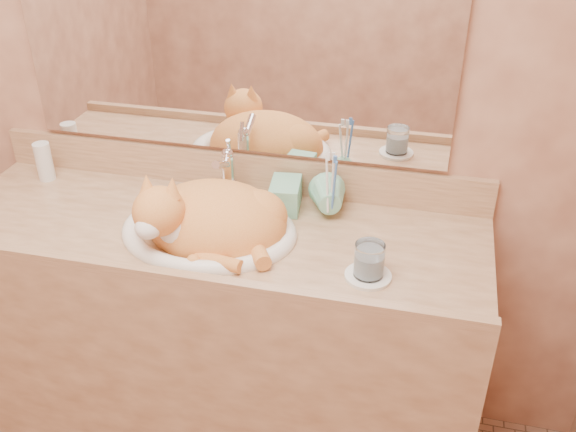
% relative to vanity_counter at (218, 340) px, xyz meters
% --- Properties ---
extents(wall_back, '(2.40, 0.02, 2.50)m').
position_rel_vanity_counter_xyz_m(wall_back, '(0.00, 0.28, 0.82)').
color(wall_back, '#8E5740').
rests_on(wall_back, ground).
extents(vanity_counter, '(1.60, 0.55, 0.85)m').
position_rel_vanity_counter_xyz_m(vanity_counter, '(0.00, 0.00, 0.00)').
color(vanity_counter, '#8A5E3E').
rests_on(vanity_counter, floor).
extents(mirror, '(1.30, 0.02, 0.80)m').
position_rel_vanity_counter_xyz_m(mirror, '(0.00, 0.26, 0.97)').
color(mirror, white).
rests_on(mirror, wall_back).
extents(sink_basin, '(0.54, 0.46, 0.16)m').
position_rel_vanity_counter_xyz_m(sink_basin, '(0.01, -0.02, 0.50)').
color(sink_basin, white).
rests_on(sink_basin, vanity_counter).
extents(faucet, '(0.09, 0.14, 0.19)m').
position_rel_vanity_counter_xyz_m(faucet, '(0.01, 0.17, 0.52)').
color(faucet, white).
rests_on(faucet, vanity_counter).
extents(cat, '(0.41, 0.34, 0.22)m').
position_rel_vanity_counter_xyz_m(cat, '(0.01, -0.04, 0.49)').
color(cat, orange).
rests_on(cat, sink_basin).
extents(soap_dispenser, '(0.10, 0.10, 0.20)m').
position_rel_vanity_counter_xyz_m(soap_dispenser, '(0.19, 0.10, 0.52)').
color(soap_dispenser, '#77BF9E').
rests_on(soap_dispenser, vanity_counter).
extents(toothbrush_cup, '(0.14, 0.14, 0.10)m').
position_rel_vanity_counter_xyz_m(toothbrush_cup, '(0.33, 0.12, 0.48)').
color(toothbrush_cup, '#77BF9E').
rests_on(toothbrush_cup, vanity_counter).
extents(toothbrushes, '(0.04, 0.04, 0.23)m').
position_rel_vanity_counter_xyz_m(toothbrushes, '(0.33, 0.12, 0.56)').
color(toothbrushes, silver).
rests_on(toothbrushes, toothbrush_cup).
extents(saucer, '(0.12, 0.12, 0.01)m').
position_rel_vanity_counter_xyz_m(saucer, '(0.48, -0.13, 0.43)').
color(saucer, white).
rests_on(saucer, vanity_counter).
extents(water_glass, '(0.08, 0.08, 0.09)m').
position_rel_vanity_counter_xyz_m(water_glass, '(0.48, -0.13, 0.48)').
color(water_glass, white).
rests_on(water_glass, saucer).
extents(lotion_bottle, '(0.05, 0.05, 0.13)m').
position_rel_vanity_counter_xyz_m(lotion_bottle, '(-0.63, 0.17, 0.49)').
color(lotion_bottle, silver).
rests_on(lotion_bottle, vanity_counter).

